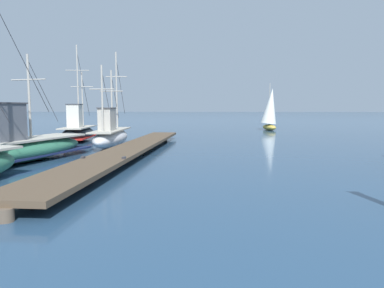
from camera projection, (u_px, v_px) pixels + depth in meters
floating_dock at (131, 148)px, 17.57m from camera, size 2.33×20.90×0.53m
fishing_boat_1 at (23, 147)px, 15.61m from camera, size 3.58×7.72×4.75m
fishing_boat_2 at (111, 135)px, 21.41m from camera, size 1.87×7.54×5.95m
fishing_boat_3 at (78, 131)px, 25.52m from camera, size 2.45×6.34×6.85m
distant_sailboat at (270, 110)px, 37.26m from camera, size 2.17×3.32×4.95m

